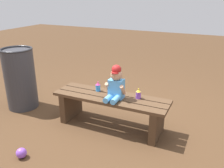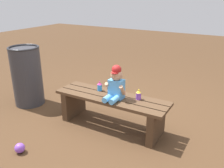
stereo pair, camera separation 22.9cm
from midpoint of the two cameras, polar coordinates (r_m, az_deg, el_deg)
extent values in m
plane|color=#4C331E|center=(3.08, -2.44, -9.93)|extent=(16.00, 16.00, 0.00)
cube|color=#513823|center=(2.78, -3.90, -4.33)|extent=(1.41, 0.13, 0.04)
cube|color=#513823|center=(2.90, -2.56, -3.26)|extent=(1.41, 0.13, 0.04)
cube|color=#513823|center=(3.01, -1.32, -2.27)|extent=(1.41, 0.13, 0.04)
cube|color=#452F1E|center=(3.27, -11.66, -4.71)|extent=(0.08, 0.41, 0.37)
cube|color=#452F1E|center=(2.80, 8.34, -9.14)|extent=(0.08, 0.41, 0.37)
cube|color=#59A5E5|center=(2.80, -1.31, -1.18)|extent=(0.17, 0.12, 0.23)
sphere|color=tan|center=(2.74, -1.34, 2.18)|extent=(0.14, 0.14, 0.14)
cylinder|color=#B21E1E|center=(2.70, -1.69, 2.70)|extent=(0.09, 0.09, 0.01)
sphere|color=#B21E1E|center=(2.72, -1.35, 3.40)|extent=(0.11, 0.11, 0.11)
cylinder|color=#5DAEF0|center=(2.75, -3.24, -3.44)|extent=(0.07, 0.16, 0.07)
cylinder|color=#5DAEF0|center=(2.71, -1.56, -3.77)|extent=(0.07, 0.16, 0.07)
cylinder|color=tan|center=(2.81, -3.30, -0.81)|extent=(0.04, 0.12, 0.14)
cylinder|color=tan|center=(2.73, 0.18, -1.43)|extent=(0.04, 0.12, 0.14)
cylinder|color=#338CE5|center=(3.04, -5.51, -0.94)|extent=(0.06, 0.06, 0.08)
cone|color=#E5337F|center=(3.02, -5.54, 0.02)|extent=(0.06, 0.06, 0.03)
cylinder|color=#E5337F|center=(3.01, -5.55, 0.34)|extent=(0.01, 0.01, 0.02)
cylinder|color=#8C4CCC|center=(2.82, 3.98, -2.65)|extent=(0.06, 0.06, 0.08)
cone|color=yellow|center=(2.80, 4.01, -1.63)|extent=(0.06, 0.06, 0.03)
cylinder|color=yellow|center=(2.79, 4.01, -1.29)|extent=(0.01, 0.01, 0.02)
sphere|color=#8C4CCC|center=(2.73, -23.09, -14.91)|extent=(0.11, 0.11, 0.11)
cylinder|color=#333338|center=(3.69, -22.64, 1.00)|extent=(0.43, 0.43, 0.85)
torus|color=#232327|center=(3.58, -23.60, 7.55)|extent=(0.44, 0.44, 0.03)
camera|label=1|loc=(0.11, -92.37, -0.90)|focal=38.49mm
camera|label=2|loc=(0.11, 87.63, 0.90)|focal=38.49mm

